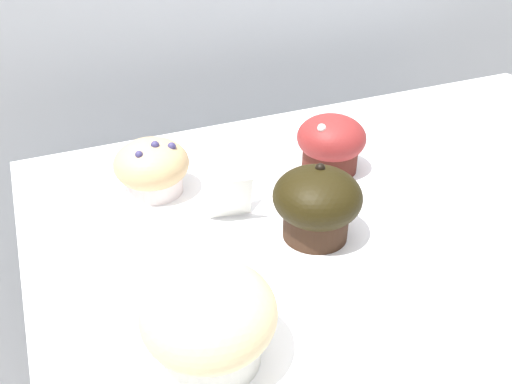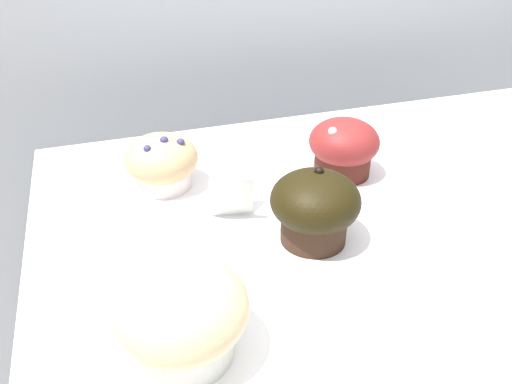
% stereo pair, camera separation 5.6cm
% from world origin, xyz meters
% --- Properties ---
extents(wall_back, '(3.20, 0.10, 1.80)m').
position_xyz_m(wall_back, '(0.00, 0.60, 0.90)').
color(wall_back, silver).
rests_on(wall_back, ground).
extents(muffin_front_center, '(0.09, 0.09, 0.08)m').
position_xyz_m(muffin_front_center, '(-0.09, 0.11, 0.97)').
color(muffin_front_center, '#491C15').
rests_on(muffin_front_center, display_counter).
extents(muffin_back_left, '(0.11, 0.11, 0.09)m').
position_xyz_m(muffin_back_left, '(-0.36, -0.14, 0.97)').
color(muffin_back_left, silver).
rests_on(muffin_back_left, display_counter).
extents(muffin_back_right, '(0.10, 0.10, 0.09)m').
position_xyz_m(muffin_back_right, '(-0.19, -0.03, 0.97)').
color(muffin_back_right, '#362216').
rests_on(muffin_back_right, display_counter).
extents(muffin_front_left, '(0.10, 0.10, 0.08)m').
position_xyz_m(muffin_front_left, '(-0.33, 0.15, 0.96)').
color(muffin_front_left, silver).
rests_on(muffin_front_left, display_counter).
extents(price_card, '(0.06, 0.05, 0.06)m').
position_xyz_m(price_card, '(-0.26, 0.05, 0.96)').
color(price_card, white).
rests_on(price_card, display_counter).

